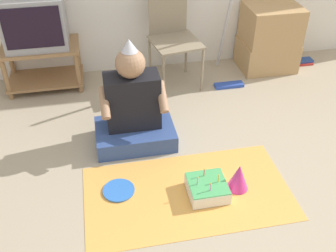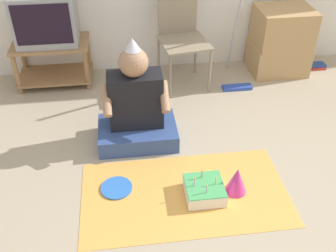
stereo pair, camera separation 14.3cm
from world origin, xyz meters
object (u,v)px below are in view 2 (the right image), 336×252
(birthday_cake, at_px, (204,190))
(party_hat_blue, at_px, (237,180))
(cardboard_box_stack, at_px, (280,41))
(dust_mop, at_px, (238,46))
(tv, at_px, (45,18))
(paper_plate, at_px, (116,188))
(book_pile, at_px, (317,65))
(folding_chair, at_px, (181,30))
(person_seated, at_px, (136,109))

(birthday_cake, bearing_deg, party_hat_blue, 3.51)
(cardboard_box_stack, height_order, dust_mop, dust_mop)
(cardboard_box_stack, xyz_separation_m, birthday_cake, (-1.08, -1.63, -0.26))
(tv, relative_size, cardboard_box_stack, 0.83)
(cardboard_box_stack, height_order, party_hat_blue, cardboard_box_stack)
(dust_mop, bearing_deg, paper_plate, -132.16)
(dust_mop, xyz_separation_m, book_pile, (0.94, 0.20, -0.37))
(folding_chair, distance_m, book_pile, 1.54)
(cardboard_box_stack, bearing_deg, birthday_cake, -123.57)
(tv, bearing_deg, birthday_cake, -56.15)
(folding_chair, bearing_deg, dust_mop, -13.54)
(book_pile, bearing_deg, tv, 179.05)
(cardboard_box_stack, distance_m, dust_mop, 0.53)
(dust_mop, relative_size, person_seated, 1.53)
(paper_plate, bearing_deg, party_hat_blue, -8.80)
(person_seated, distance_m, birthday_cake, 0.82)
(folding_chair, distance_m, cardboard_box_stack, 1.03)
(dust_mop, height_order, person_seated, dust_mop)
(dust_mop, relative_size, book_pile, 8.19)
(cardboard_box_stack, height_order, book_pile, cardboard_box_stack)
(person_seated, bearing_deg, tv, 125.94)
(tv, height_order, book_pile, tv)
(party_hat_blue, relative_size, paper_plate, 0.91)
(party_hat_blue, height_order, paper_plate, party_hat_blue)
(tv, bearing_deg, dust_mop, -8.04)
(folding_chair, height_order, person_seated, folding_chair)
(tv, relative_size, paper_plate, 2.48)
(cardboard_box_stack, xyz_separation_m, paper_plate, (-1.67, -1.49, -0.31))
(birthday_cake, height_order, paper_plate, birthday_cake)
(birthday_cake, height_order, party_hat_blue, party_hat_blue)
(tv, bearing_deg, party_hat_blue, -51.06)
(folding_chair, xyz_separation_m, cardboard_box_stack, (1.01, 0.07, -0.20))
(book_pile, bearing_deg, party_hat_blue, -129.02)
(paper_plate, bearing_deg, tv, 109.38)
(person_seated, bearing_deg, paper_plate, -108.67)
(dust_mop, height_order, party_hat_blue, dust_mop)
(paper_plate, bearing_deg, cardboard_box_stack, 41.89)
(tv, distance_m, party_hat_blue, 2.20)
(book_pile, xyz_separation_m, birthday_cake, (-1.53, -1.63, 0.04))
(tv, xyz_separation_m, folding_chair, (1.20, -0.12, -0.12))
(dust_mop, xyz_separation_m, person_seated, (-0.99, -0.76, -0.11))
(tv, bearing_deg, person_seated, -54.06)
(book_pile, relative_size, party_hat_blue, 0.81)
(book_pile, bearing_deg, paper_plate, -144.74)
(birthday_cake, bearing_deg, tv, 123.85)
(tv, relative_size, birthday_cake, 2.09)
(dust_mop, distance_m, birthday_cake, 1.59)
(book_pile, bearing_deg, folding_chair, -177.06)
(birthday_cake, bearing_deg, dust_mop, 67.61)
(folding_chair, height_order, paper_plate, folding_chair)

